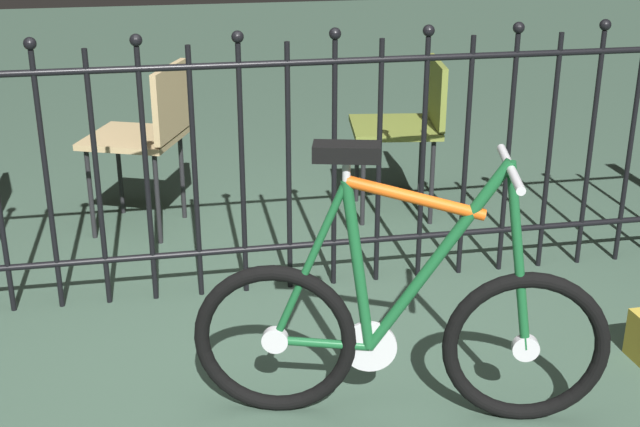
% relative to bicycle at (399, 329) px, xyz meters
% --- Properties ---
extents(ground_plane, '(20.00, 20.00, 0.00)m').
position_rel_bicycle_xyz_m(ground_plane, '(-0.34, 0.22, -0.32)').
color(ground_plane, '#395242').
extents(iron_fence, '(4.78, 0.07, 1.17)m').
position_rel_bicycle_xyz_m(iron_fence, '(-0.41, 1.01, 0.27)').
color(iron_fence, black).
rests_on(iron_fence, ground).
extents(bicycle, '(1.30, 0.46, 0.93)m').
position_rel_bicycle_xyz_m(bicycle, '(0.00, 0.00, 0.00)').
color(bicycle, black).
rests_on(bicycle, ground).
extents(chair_olive, '(0.50, 0.50, 0.81)m').
position_rel_bicycle_xyz_m(chair_olive, '(0.55, 1.78, 0.19)').
color(chair_olive, black).
rests_on(chair_olive, ground).
extents(chair_tan, '(0.56, 0.56, 0.84)m').
position_rel_bicycle_xyz_m(chair_tan, '(-0.76, 1.79, 0.20)').
color(chair_tan, black).
rests_on(chair_tan, ground).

